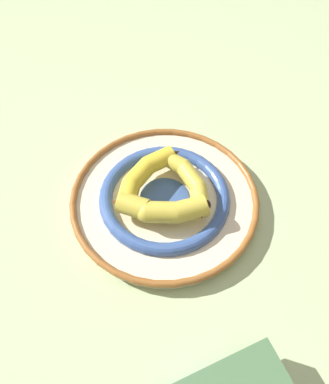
{
  "coord_description": "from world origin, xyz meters",
  "views": [
    {
      "loc": [
        -0.06,
        -0.37,
        0.61
      ],
      "look_at": [
        -0.02,
        0.04,
        0.04
      ],
      "focal_mm": 35.0,
      "sensor_mm": 36.0,
      "label": 1
    }
  ],
  "objects_px": {
    "decorative_bowl": "(164,199)",
    "banana_b": "(144,175)",
    "banana_a": "(189,180)",
    "banana_c": "(160,210)"
  },
  "relations": [
    {
      "from": "banana_c",
      "to": "banana_b",
      "type": "bearing_deg",
      "value": 112.77
    },
    {
      "from": "decorative_bowl",
      "to": "banana_b",
      "type": "height_order",
      "value": "banana_b"
    },
    {
      "from": "banana_a",
      "to": "banana_c",
      "type": "relative_size",
      "value": 0.89
    },
    {
      "from": "decorative_bowl",
      "to": "banana_c",
      "type": "xyz_separation_m",
      "value": [
        -0.01,
        -0.05,
        0.04
      ]
    },
    {
      "from": "decorative_bowl",
      "to": "banana_b",
      "type": "xyz_separation_m",
      "value": [
        -0.04,
        0.03,
        0.04
      ]
    },
    {
      "from": "banana_a",
      "to": "banana_c",
      "type": "height_order",
      "value": "banana_c"
    },
    {
      "from": "banana_a",
      "to": "decorative_bowl",
      "type": "bearing_deg",
      "value": 83.02
    },
    {
      "from": "banana_b",
      "to": "banana_c",
      "type": "bearing_deg",
      "value": 55.33
    },
    {
      "from": "banana_a",
      "to": "banana_c",
      "type": "bearing_deg",
      "value": 113.38
    },
    {
      "from": "decorative_bowl",
      "to": "banana_c",
      "type": "height_order",
      "value": "banana_c"
    }
  ]
}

